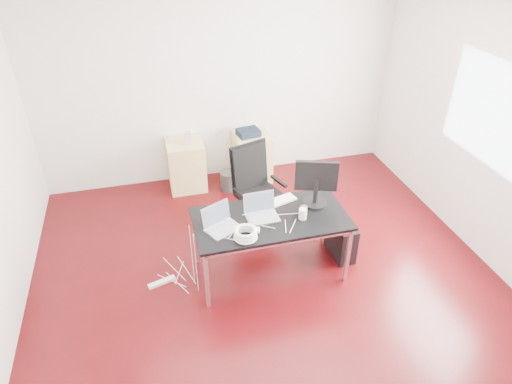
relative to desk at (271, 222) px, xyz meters
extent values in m
plane|color=#3A0609|center=(-0.07, -0.22, -0.68)|extent=(5.00, 5.00, 0.00)
plane|color=silver|center=(-0.07, -0.22, 2.12)|extent=(5.00, 5.00, 0.00)
plane|color=silver|center=(-0.07, 2.28, 0.72)|extent=(5.00, 0.00, 5.00)
plane|color=silver|center=(2.43, -0.22, 0.72)|extent=(0.00, 5.00, 5.00)
plane|color=white|center=(2.41, -0.02, 0.92)|extent=(0.00, 1.50, 1.50)
cube|color=black|center=(0.00, 0.00, 0.04)|extent=(1.60, 0.80, 0.03)
cube|color=silver|center=(-0.75, -0.35, -0.33)|extent=(0.04, 0.04, 0.70)
cube|color=silver|center=(-0.75, 0.35, -0.33)|extent=(0.04, 0.04, 0.70)
cube|color=silver|center=(0.75, -0.35, -0.33)|extent=(0.04, 0.04, 0.70)
cube|color=silver|center=(0.75, 0.35, -0.33)|extent=(0.04, 0.04, 0.70)
cylinder|color=black|center=(0.09, 0.75, -0.44)|extent=(0.06, 0.06, 0.47)
cube|color=black|center=(0.09, 0.75, -0.18)|extent=(0.60, 0.59, 0.06)
cube|color=black|center=(0.02, 0.96, 0.13)|extent=(0.47, 0.24, 0.55)
cube|color=tan|center=(-0.64, 2.01, -0.33)|extent=(0.50, 0.50, 0.70)
cube|color=tan|center=(0.31, 2.01, -0.33)|extent=(0.50, 0.50, 0.70)
cube|color=black|center=(0.87, 0.07, -0.46)|extent=(0.22, 0.46, 0.44)
cylinder|color=black|center=(-0.09, 1.79, -0.54)|extent=(0.25, 0.25, 0.28)
cube|color=white|center=(-1.19, 0.10, -0.66)|extent=(0.30, 0.15, 0.04)
cube|color=silver|center=(-0.51, -0.08, 0.06)|extent=(0.40, 0.35, 0.01)
cube|color=silver|center=(-0.57, 0.02, 0.18)|extent=(0.32, 0.19, 0.22)
cube|color=#475166|center=(-0.57, 0.02, 0.18)|extent=(0.28, 0.16, 0.18)
cube|color=silver|center=(-0.09, 0.01, 0.06)|extent=(0.34, 0.24, 0.01)
cube|color=silver|center=(-0.09, 0.12, 0.18)|extent=(0.33, 0.06, 0.22)
cube|color=#475166|center=(-0.09, 0.12, 0.18)|extent=(0.29, 0.04, 0.18)
cylinder|color=black|center=(0.53, 0.13, 0.06)|extent=(0.26, 0.26, 0.02)
cylinder|color=black|center=(0.53, 0.13, 0.22)|extent=(0.05, 0.05, 0.30)
cube|color=black|center=(0.53, 0.14, 0.39)|extent=(0.44, 0.19, 0.34)
cube|color=#475166|center=(0.53, 0.17, 0.39)|extent=(0.38, 0.13, 0.29)
cube|color=white|center=(0.14, 0.25, 0.06)|extent=(0.46, 0.27, 0.02)
cylinder|color=white|center=(0.31, -0.10, 0.11)|extent=(0.10, 0.10, 0.12)
cylinder|color=brown|center=(0.35, -0.03, 0.10)|extent=(0.09, 0.09, 0.10)
torus|color=white|center=(-0.33, -0.27, 0.07)|extent=(0.24, 0.24, 0.04)
torus|color=white|center=(-0.33, -0.27, 0.11)|extent=(0.23, 0.23, 0.04)
torus|color=white|center=(-0.33, -0.27, 0.14)|extent=(0.22, 0.22, 0.04)
cube|color=white|center=(-0.20, -0.18, 0.07)|extent=(0.09, 0.09, 0.03)
cube|color=#9E9E9E|center=(-0.60, 1.96, 0.11)|extent=(0.10, 0.09, 0.18)
cube|color=black|center=(0.26, 2.01, 0.07)|extent=(0.34, 0.29, 0.09)
camera|label=1|loc=(-1.12, -3.66, 2.83)|focal=32.00mm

